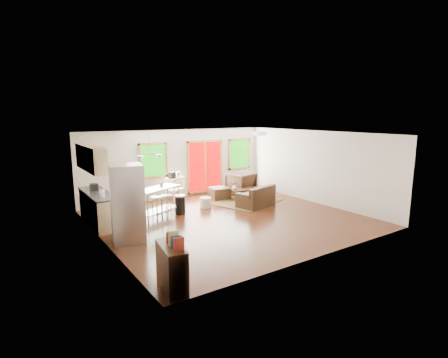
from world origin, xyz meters
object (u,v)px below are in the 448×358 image
coffee_table (243,190)px  refrigerator (128,204)px  loveseat (257,198)px  ottoman (220,193)px  island (158,197)px  kitchen_cart (175,181)px  armchair (241,182)px  rug (247,201)px

coffee_table → refrigerator: (-5.08, -2.03, 0.65)m
loveseat → ottoman: 1.69m
coffee_table → ottoman: bearing=147.3°
coffee_table → ottoman: 0.88m
island → ottoman: bearing=19.5°
island → kitchen_cart: 2.33m
coffee_table → armchair: (0.39, 0.67, 0.15)m
rug → ottoman: bearing=122.5°
coffee_table → refrigerator: 5.51m
rug → refrigerator: (-4.95, -1.56, 0.97)m
ottoman → island: 3.13m
rug → coffee_table: 0.59m
loveseat → island: (-3.41, 0.58, 0.37)m
rug → island: island is taller
coffee_table → ottoman: size_ratio=1.55×
loveseat → coffee_table: 1.18m
island → armchair: bearing=17.0°
rug → loveseat: bearing=-99.8°
rug → kitchen_cart: bearing=140.2°
ottoman → loveseat: bearing=-73.4°
coffee_table → loveseat: bearing=-102.2°
rug → island: size_ratio=1.45×
refrigerator → loveseat: bearing=22.8°
island → coffee_table: bearing=8.8°
loveseat → ottoman: (-0.48, 1.62, -0.06)m
ottoman → kitchen_cart: kitchen_cart is taller
rug → loveseat: size_ratio=1.56×
refrigerator → kitchen_cart: (2.88, 3.29, -0.24)m
refrigerator → island: refrigerator is taller
armchair → refrigerator: (-5.48, -2.70, 0.49)m
armchair → island: size_ratio=0.60×
loveseat → ottoman: loveseat is taller
rug → refrigerator: size_ratio=1.20×
rug → ottoman: ottoman is taller
loveseat → kitchen_cart: size_ratio=1.39×
coffee_table → refrigerator: size_ratio=0.53×
rug → loveseat: loveseat is taller
loveseat → armchair: 1.94m
kitchen_cart → coffee_table: bearing=-29.7°
ottoman → refrigerator: bearing=-150.1°
rug → coffee_table: coffee_table is taller
rug → island: 3.59m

